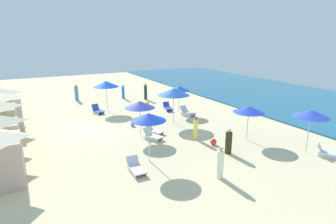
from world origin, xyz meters
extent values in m
plane|color=beige|center=(0.00, 0.00, 0.00)|extent=(60.00, 60.00, 0.00)
cube|color=#1F6389|center=(0.00, 22.08, 0.06)|extent=(60.00, 15.83, 0.12)
cube|color=beige|center=(-5.92, -4.96, 1.07)|extent=(2.07, 2.06, 2.15)
cube|color=beige|center=(-3.20, -4.64, 1.15)|extent=(2.20, 2.18, 2.31)
pyramid|color=beige|center=(-3.20, -4.64, 2.49)|extent=(2.42, 2.40, 0.35)
cylinder|color=silver|center=(1.22, 6.76, 1.10)|extent=(0.05, 0.05, 2.20)
cone|color=blue|center=(1.22, 6.76, 2.46)|extent=(2.43, 2.43, 0.53)
cylinder|color=silver|center=(-1.09, 8.60, 0.99)|extent=(0.05, 0.05, 1.98)
cone|color=blue|center=(-1.09, 8.60, 2.18)|extent=(1.83, 1.83, 0.41)
cube|color=silver|center=(0.25, 8.50, 0.12)|extent=(1.08, 0.28, 0.24)
cube|color=silver|center=(0.13, 9.07, 0.12)|extent=(1.08, 0.28, 0.24)
cube|color=silver|center=(0.19, 8.78, 0.27)|extent=(1.34, 0.93, 0.06)
cube|color=silver|center=(-0.36, 8.66, 0.51)|extent=(0.53, 0.71, 0.51)
cube|color=silver|center=(-2.27, 7.86, 0.11)|extent=(1.17, 0.30, 0.21)
cube|color=silver|center=(-2.16, 8.35, 0.11)|extent=(1.17, 0.30, 0.21)
cube|color=blue|center=(-2.21, 8.11, 0.24)|extent=(1.42, 0.87, 0.06)
cube|color=blue|center=(-2.81, 8.24, 0.44)|extent=(0.42, 0.62, 0.42)
cylinder|color=silver|center=(2.80, 3.33, 0.99)|extent=(0.05, 0.05, 1.98)
cone|color=#3442B4|center=(2.80, 3.33, 2.21)|extent=(1.99, 1.99, 0.46)
cube|color=silver|center=(3.89, 3.61, 0.10)|extent=(1.00, 0.49, 0.20)
cube|color=silver|center=(3.68, 4.07, 0.10)|extent=(1.00, 0.49, 0.20)
cube|color=#EAECCB|center=(3.78, 3.84, 0.23)|extent=(1.34, 1.05, 0.06)
cube|color=#EAECCB|center=(3.28, 3.61, 0.45)|extent=(0.54, 0.66, 0.48)
cube|color=silver|center=(2.96, 4.17, 0.09)|extent=(0.98, 0.53, 0.18)
cube|color=silver|center=(2.73, 4.61, 0.09)|extent=(0.98, 0.53, 0.18)
cube|color=silver|center=(2.85, 4.39, 0.21)|extent=(1.33, 1.07, 0.06)
cube|color=silver|center=(2.36, 4.13, 0.42)|extent=(0.52, 0.63, 0.43)
cylinder|color=silver|center=(9.76, 10.86, 1.06)|extent=(0.05, 0.05, 2.13)
cone|color=blue|center=(9.76, 10.86, 2.33)|extent=(1.99, 1.99, 0.40)
cube|color=silver|center=(10.98, 11.08, 0.11)|extent=(0.91, 0.51, 0.22)
cube|color=silver|center=(10.74, 11.52, 0.11)|extent=(0.91, 0.51, 0.22)
cube|color=silver|center=(10.86, 11.30, 0.25)|extent=(1.27, 1.06, 0.06)
cube|color=silver|center=(10.41, 11.06, 0.47)|extent=(0.50, 0.62, 0.45)
cylinder|color=silver|center=(6.57, 2.26, 1.15)|extent=(0.05, 0.05, 2.29)
cone|color=blue|center=(6.57, 2.26, 2.49)|extent=(1.84, 1.84, 0.40)
cube|color=silver|center=(7.47, 0.90, 0.09)|extent=(1.16, 0.06, 0.18)
cube|color=silver|center=(7.48, 1.44, 0.09)|extent=(1.16, 0.06, 0.18)
cube|color=silver|center=(7.47, 1.17, 0.21)|extent=(1.30, 0.67, 0.06)
cube|color=silver|center=(6.88, 1.18, 0.41)|extent=(0.34, 0.61, 0.42)
cylinder|color=silver|center=(-4.79, 3.25, 1.09)|extent=(0.05, 0.05, 2.18)
cone|color=blue|center=(-4.79, 3.25, 2.44)|extent=(2.23, 2.23, 0.52)
cube|color=silver|center=(-4.16, 2.02, 0.09)|extent=(1.08, 0.26, 0.18)
cube|color=silver|center=(-4.27, 2.54, 0.09)|extent=(1.08, 0.26, 0.18)
cube|color=#3452B5|center=(-4.22, 2.28, 0.21)|extent=(1.32, 0.86, 0.06)
cube|color=#3452B5|center=(-4.76, 2.17, 0.46)|extent=(0.43, 0.65, 0.52)
cylinder|color=silver|center=(6.68, 9.15, 0.93)|extent=(0.05, 0.05, 1.86)
cone|color=blue|center=(6.68, 9.15, 2.06)|extent=(1.97, 1.97, 0.39)
cylinder|color=blue|center=(-8.82, 6.17, 0.65)|extent=(0.39, 0.39, 1.30)
sphere|color=beige|center=(-8.82, 6.17, 1.40)|extent=(0.22, 0.22, 0.22)
cylinder|color=#F7ED58|center=(5.00, 6.29, 0.66)|extent=(0.39, 0.39, 1.32)
sphere|color=#91654E|center=(5.00, 6.29, 1.42)|extent=(0.23, 0.23, 0.23)
cylinder|color=white|center=(9.80, 4.47, 0.68)|extent=(0.41, 0.41, 1.36)
sphere|color=beige|center=(9.80, 4.47, 1.47)|extent=(0.23, 0.23, 0.23)
cylinder|color=#302C19|center=(7.78, 6.69, 0.64)|extent=(0.51, 0.51, 1.28)
sphere|color=beige|center=(7.78, 6.69, 1.38)|extent=(0.21, 0.21, 0.21)
cylinder|color=#223326|center=(-7.29, 8.14, 0.75)|extent=(0.34, 0.34, 1.51)
sphere|color=tan|center=(-7.29, 8.14, 1.61)|extent=(0.22, 0.22, 0.22)
cylinder|color=#4688B8|center=(-10.36, 1.60, 0.73)|extent=(0.51, 0.51, 1.45)
sphere|color=tan|center=(-10.36, 1.60, 1.54)|extent=(0.21, 0.21, 0.21)
sphere|color=red|center=(6.36, 6.72, 0.20)|extent=(0.39, 0.39, 0.39)
sphere|color=#3E96CD|center=(0.60, 3.61, 0.16)|extent=(0.32, 0.32, 0.32)
sphere|color=yellow|center=(-4.85, 7.26, 0.19)|extent=(0.38, 0.38, 0.38)
camera|label=1|loc=(19.02, -3.27, 6.52)|focal=29.33mm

